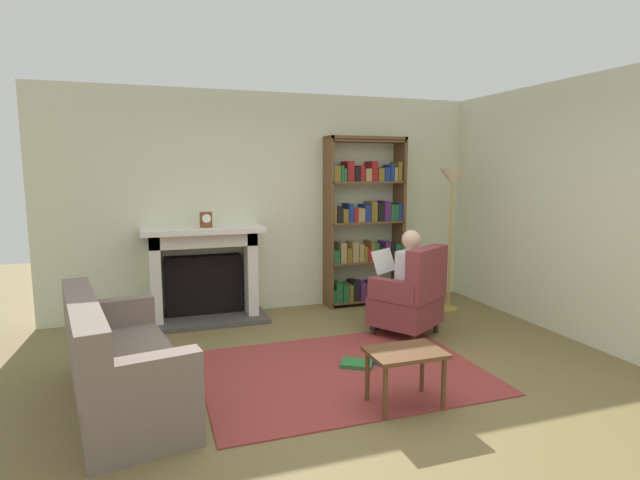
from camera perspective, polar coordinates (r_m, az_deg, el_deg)
ground at (r=4.31m, az=4.05°, el=-16.24°), size 14.00×14.00×0.00m
back_wall at (r=6.36m, az=-4.79°, el=4.26°), size 5.60×0.10×2.70m
side_wall_right at (r=6.43m, az=21.95°, el=3.74°), size 0.10×5.20×2.70m
area_rug at (r=4.56m, az=2.54°, el=-14.72°), size 2.40×1.80×0.01m
fireplace at (r=6.05m, az=-13.08°, el=-3.42°), size 1.40×0.64×1.11m
mantel_clock at (r=5.87m, az=-12.84°, el=2.27°), size 0.14×0.14×0.17m
bookshelf at (r=6.54m, az=5.11°, el=1.65°), size 1.04×0.32×2.18m
armchair_reading at (r=5.45m, az=10.33°, el=-6.37°), size 0.87×0.87×0.97m
seated_reader at (r=5.46m, az=9.30°, el=-4.20°), size 0.55×0.59×1.14m
sofa_floral at (r=4.12m, az=-22.02°, el=-13.16°), size 1.01×1.80×0.85m
side_table at (r=3.89m, az=9.67°, el=-13.21°), size 0.56×0.39×0.43m
scattered_books at (r=4.72m, az=5.45°, el=-13.63°), size 0.58×0.32×0.03m
floor_lamp at (r=6.37m, az=14.81°, el=5.46°), size 0.32×0.32×1.78m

